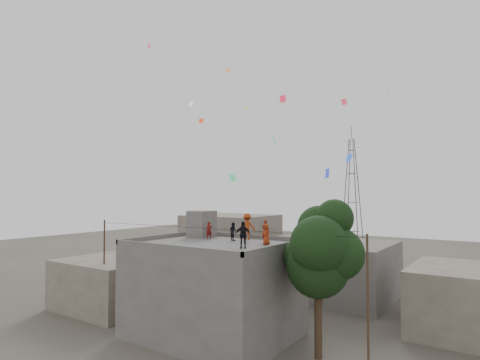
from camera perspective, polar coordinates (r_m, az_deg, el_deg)
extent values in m
plane|color=#413C35|center=(28.52, -3.78, -21.24)|extent=(140.00, 140.00, 0.00)
cube|color=#55524F|center=(27.67, -3.76, -15.36)|extent=(10.00, 8.00, 6.00)
cube|color=#555350|center=(27.13, -3.75, -9.08)|extent=(10.00, 8.00, 0.10)
cube|color=#55524F|center=(30.28, 0.87, -7.97)|extent=(10.00, 0.15, 0.30)
cube|color=#55524F|center=(24.16, -9.56, -9.46)|extent=(10.00, 0.15, 0.30)
cube|color=#55524F|center=(24.42, 5.53, -9.40)|extent=(0.15, 8.00, 0.30)
cube|color=#55524F|center=(30.37, -11.17, -7.91)|extent=(0.15, 8.00, 0.30)
cube|color=#55524F|center=(31.04, -5.46, -6.23)|extent=(1.60, 1.80, 2.00)
cube|color=#61584C|center=(36.79, -15.78, -13.52)|extent=(8.00, 10.00, 4.00)
cube|color=#55524F|center=(38.74, 11.84, -12.21)|extent=(12.00, 9.00, 5.00)
cube|color=#61584C|center=(46.11, -1.30, -9.35)|extent=(9.00, 8.00, 7.00)
cube|color=#61584C|center=(32.16, 29.77, -14.67)|extent=(7.00, 8.00, 4.40)
cylinder|color=black|center=(24.79, 11.05, -19.32)|extent=(0.44, 0.44, 4.00)
cylinder|color=black|center=(24.40, 11.46, -15.71)|extent=(0.64, 0.91, 2.14)
sphere|color=black|center=(24.03, 11.00, -12.02)|extent=(3.60, 3.60, 3.60)
sphere|color=black|center=(23.78, 13.75, -10.16)|extent=(3.00, 3.00, 3.00)
sphere|color=black|center=(24.78, 9.51, -10.79)|extent=(2.80, 2.80, 2.80)
sphere|color=black|center=(22.94, 11.11, -8.97)|extent=(3.20, 3.20, 3.20)
sphere|color=black|center=(24.69, 11.15, -6.60)|extent=(2.60, 2.60, 2.60)
sphere|color=black|center=(23.96, 13.29, -5.29)|extent=(2.20, 2.20, 2.20)
cylinder|color=black|center=(33.17, -18.78, -11.78)|extent=(0.12, 0.12, 7.40)
cylinder|color=black|center=(21.88, 17.73, -17.00)|extent=(0.12, 0.12, 7.40)
cylinder|color=black|center=(25.73, -4.58, -6.89)|extent=(20.00, 0.52, 0.02)
cylinder|color=black|center=(64.07, 14.69, -2.29)|extent=(1.27, 1.27, 18.01)
cylinder|color=black|center=(63.52, 16.13, -2.28)|extent=(1.27, 1.27, 18.01)
cylinder|color=black|center=(65.14, 16.60, -2.27)|extent=(1.27, 1.27, 18.01)
cylinder|color=black|center=(65.68, 15.18, -2.28)|extent=(1.27, 1.27, 18.01)
cube|color=black|center=(64.86, 15.70, -7.05)|extent=(2.36, 0.08, 0.08)
cube|color=black|center=(64.86, 15.70, -7.05)|extent=(0.08, 2.36, 0.08)
cube|color=black|center=(64.61, 15.66, -3.08)|extent=(1.81, 0.08, 0.08)
cube|color=black|center=(64.61, 15.66, -3.08)|extent=(0.08, 1.81, 0.08)
cube|color=black|center=(64.68, 15.62, 0.91)|extent=(1.26, 0.08, 0.08)
cube|color=black|center=(64.68, 15.62, 0.91)|extent=(0.08, 1.26, 0.08)
cube|color=black|center=(64.95, 15.59, 4.09)|extent=(0.82, 0.08, 0.08)
cube|color=black|center=(64.95, 15.59, 4.09)|extent=(0.08, 0.82, 0.08)
cylinder|color=black|center=(65.31, 15.57, 6.53)|extent=(0.08, 0.08, 2.00)
imported|color=maroon|center=(27.82, 3.65, -7.23)|extent=(0.59, 0.42, 1.52)
imported|color=#9E2F12|center=(26.32, 3.74, -7.72)|extent=(0.76, 0.61, 1.35)
imported|color=black|center=(28.60, -0.97, -7.32)|extent=(0.78, 0.71, 1.29)
imported|color=black|center=(24.59, 0.40, -7.80)|extent=(1.01, 0.87, 1.63)
imported|color=#9D3512|center=(29.01, 1.02, -6.64)|extent=(1.40, 1.13, 1.90)
imported|color=maroon|center=(29.63, -4.41, -7.17)|extent=(0.51, 0.54, 1.25)
plane|color=red|center=(37.68, -5.55, 8.41)|extent=(0.48, 0.27, 0.42)
plane|color=#E82446|center=(30.72, 6.10, 11.42)|extent=(0.53, 0.13, 0.52)
plane|color=yellow|center=(40.01, 0.87, 10.29)|extent=(0.41, 0.37, 0.32)
plane|color=#232DC8|center=(25.81, 12.31, 0.94)|extent=(0.43, 0.44, 0.57)
plane|color=white|center=(39.09, -6.97, 10.71)|extent=(0.51, 0.17, 0.48)
plane|color=#F93B1B|center=(38.81, 20.31, 12.04)|extent=(0.17, 0.32, 0.34)
plane|color=#32BB64|center=(27.24, -1.07, 0.32)|extent=(0.35, 0.54, 0.45)
plane|color=#E73653|center=(30.35, 14.58, 10.71)|extent=(0.47, 0.31, 0.40)
plane|color=orange|center=(33.46, -1.73, 15.36)|extent=(0.48, 0.32, 0.37)
plane|color=#4EBBEB|center=(43.82, 14.85, 16.15)|extent=(0.08, 0.36, 0.36)
plane|color=#ED4A73|center=(39.18, -12.79, 18.11)|extent=(0.44, 0.25, 0.40)
plane|color=gold|center=(26.29, 9.98, 0.44)|extent=(0.44, 0.61, 0.47)
plane|color=#30B561|center=(29.99, 4.86, 5.71)|extent=(0.31, 0.58, 0.51)
plane|color=blue|center=(29.42, 15.26, 3.09)|extent=(0.57, 0.45, 0.52)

